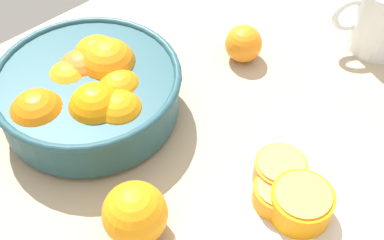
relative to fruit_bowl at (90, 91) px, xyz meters
The scene contains 9 objects.
ground_plane 20.05cm from the fruit_bowl, 64.37° to the right, with size 115.17×85.72×3.00cm, color tan.
fruit_bowl is the anchor object (origin of this frame).
juice_pitcher 51.36cm from the fruit_bowl, 23.64° to the right, with size 13.66×10.57×16.56cm.
cutting_board 35.78cm from the fruit_bowl, 75.29° to the right, with size 34.39×20.94×1.25cm, color beige.
orange_half_0 35.29cm from the fruit_bowl, 75.39° to the right, with size 8.30×8.30×4.38cm.
orange_half_1 32.03cm from the fruit_bowl, 75.70° to the right, with size 7.03×7.03×3.37cm.
orange_half_2 30.84cm from the fruit_bowl, 69.33° to the right, with size 7.30×7.30×4.02cm.
loose_orange_1 27.95cm from the fruit_bowl, 13.99° to the right, with size 6.46×6.46×6.46cm, color orange.
loose_orange_3 22.59cm from the fruit_bowl, 111.27° to the right, with size 8.45×8.45×8.45cm, color orange.
Camera 1 is at (-34.52, -34.08, 60.38)cm, focal length 48.10 mm.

